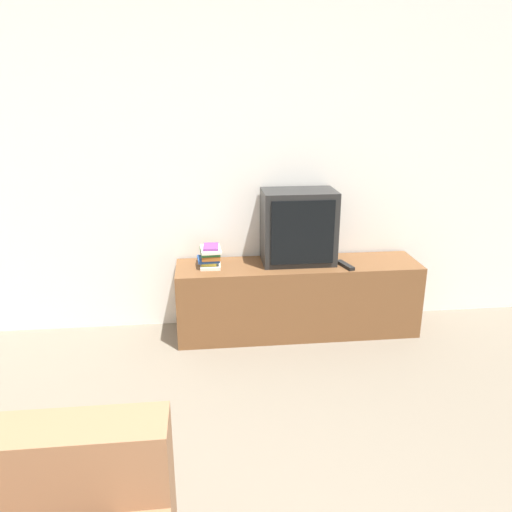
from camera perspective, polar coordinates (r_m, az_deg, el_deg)
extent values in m
cube|color=white|center=(3.65, -8.97, 11.34)|extent=(9.00, 0.06, 2.60)
cube|color=brown|center=(3.73, 4.76, -4.80)|extent=(1.77, 0.42, 0.54)
cube|color=black|center=(3.60, 4.85, 3.36)|extent=(0.52, 0.32, 0.53)
cube|color=black|center=(3.44, 5.37, 2.64)|extent=(0.44, 0.01, 0.45)
cube|color=silver|center=(3.58, -5.21, -1.02)|extent=(0.15, 0.20, 0.02)
cube|color=gold|center=(3.58, -5.30, -0.60)|extent=(0.12, 0.18, 0.02)
cube|color=#23478E|center=(3.56, -5.46, -0.34)|extent=(0.16, 0.16, 0.02)
cube|color=#995623|center=(3.56, -5.21, 0.10)|extent=(0.13, 0.21, 0.03)
cube|color=#2D753D|center=(3.56, -5.31, 0.53)|extent=(0.14, 0.21, 0.02)
cube|color=silver|center=(3.54, -5.20, 0.75)|extent=(0.15, 0.21, 0.02)
cube|color=#7A3884|center=(3.54, -5.17, 1.05)|extent=(0.11, 0.16, 0.02)
cube|color=black|center=(3.61, 10.16, -1.04)|extent=(0.09, 0.19, 0.02)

